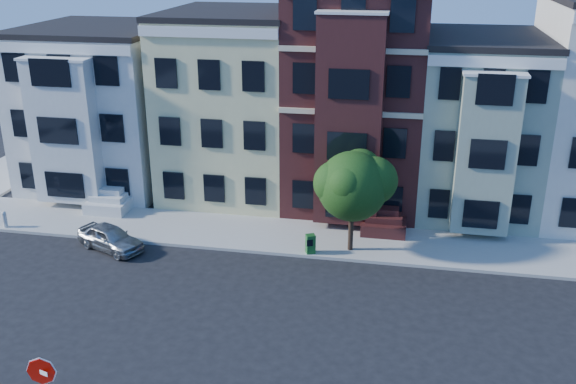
% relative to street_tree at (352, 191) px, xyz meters
% --- Properties ---
extents(ground, '(120.00, 120.00, 0.00)m').
position_rel_street_tree_xyz_m(ground, '(-0.51, -7.00, -3.12)').
color(ground, black).
extents(far_sidewalk, '(60.00, 4.00, 0.15)m').
position_rel_street_tree_xyz_m(far_sidewalk, '(-0.51, 1.00, -3.04)').
color(far_sidewalk, '#9E9B93').
rests_on(far_sidewalk, ground).
extents(house_white, '(8.00, 9.00, 9.00)m').
position_rel_street_tree_xyz_m(house_white, '(-15.51, 7.50, 1.38)').
color(house_white, silver).
rests_on(house_white, ground).
extents(house_yellow, '(7.00, 9.00, 10.00)m').
position_rel_street_tree_xyz_m(house_yellow, '(-7.51, 7.50, 1.88)').
color(house_yellow, beige).
rests_on(house_yellow, ground).
extents(house_brown, '(7.00, 9.00, 12.00)m').
position_rel_street_tree_xyz_m(house_brown, '(-0.51, 7.50, 2.88)').
color(house_brown, '#3A1615').
rests_on(house_brown, ground).
extents(house_green, '(6.00, 9.00, 9.00)m').
position_rel_street_tree_xyz_m(house_green, '(5.99, 7.50, 1.38)').
color(house_green, '#909E87').
rests_on(house_green, ground).
extents(street_tree, '(5.40, 5.40, 5.94)m').
position_rel_street_tree_xyz_m(street_tree, '(0.00, 0.00, 0.00)').
color(street_tree, '#254F18').
rests_on(street_tree, far_sidewalk).
extents(parked_car, '(3.82, 2.73, 1.21)m').
position_rel_street_tree_xyz_m(parked_car, '(-11.25, -1.80, -2.51)').
color(parked_car, '#999DA0').
rests_on(parked_car, ground).
extents(newspaper_box, '(0.53, 0.50, 0.91)m').
position_rel_street_tree_xyz_m(newspaper_box, '(-1.79, -0.70, -2.51)').
color(newspaper_box, '#1D5D23').
rests_on(newspaper_box, far_sidewalk).
extents(fire_hydrant, '(0.29, 0.29, 0.68)m').
position_rel_street_tree_xyz_m(fire_hydrant, '(-17.51, -0.70, -2.63)').
color(fire_hydrant, beige).
rests_on(fire_hydrant, far_sidewalk).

